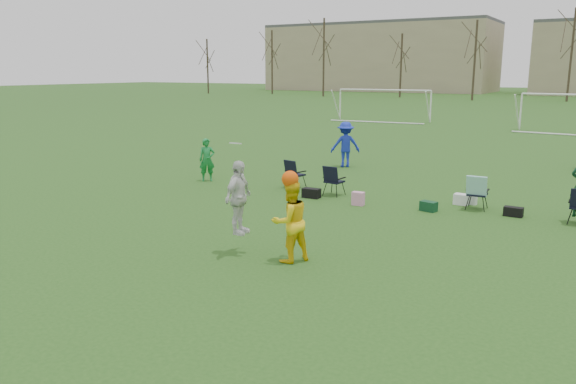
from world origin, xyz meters
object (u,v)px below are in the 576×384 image
Objects in this scene: center_contest at (270,211)px; goal_left at (384,96)px; fielder_green_near at (207,160)px; fielder_blue at (345,144)px.

center_contest is 34.07m from goal_left.
goal_left reaches higher than fielder_green_near.
goal_left is (-10.07, 32.53, 0.89)m from center_contest.
fielder_blue is 0.25× the size of goal_left.
fielder_green_near is 6.09m from fielder_blue.
center_contest is (3.54, -11.35, 0.11)m from fielder_blue.
goal_left is at bearing 107.20° from center_contest.
fielder_green_near is at bearing -87.42° from goal_left.
center_contest and goal_left have the same top height.
center_contest is at bearing -77.80° from goal_left.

